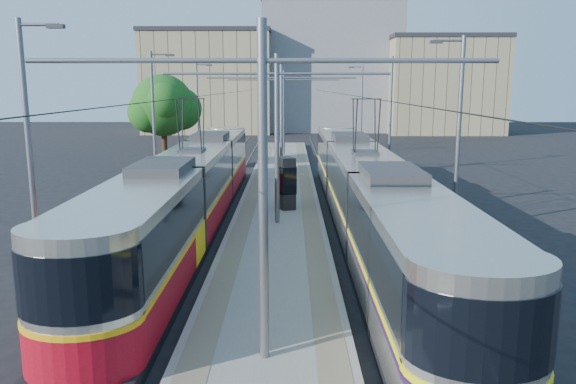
{
  "coord_description": "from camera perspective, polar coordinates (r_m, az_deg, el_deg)",
  "views": [
    {
      "loc": [
        0.55,
        -15.18,
        6.02
      ],
      "look_at": [
        0.46,
        8.11,
        1.6
      ],
      "focal_mm": 35.0,
      "sensor_mm": 36.0,
      "label": 1
    }
  ],
  "objects": [
    {
      "name": "track_arrow",
      "position": [
        14.21,
        -17.37,
        -14.83
      ],
      "size": [
        1.2,
        5.0,
        0.01
      ],
      "primitive_type": "cube",
      "color": "silver",
      "rests_on": "ground"
    },
    {
      "name": "tactile_strip_right",
      "position": [
        32.7,
        1.8,
        0.68
      ],
      "size": [
        0.7,
        50.0,
        0.01
      ],
      "primitive_type": "cube",
      "color": "gray",
      "rests_on": "platform"
    },
    {
      "name": "platform",
      "position": [
        32.72,
        -0.74,
        0.41
      ],
      "size": [
        4.0,
        50.0,
        0.3
      ],
      "primitive_type": "cube",
      "color": "gray",
      "rests_on": "ground"
    },
    {
      "name": "tram_right",
      "position": [
        23.32,
        7.74,
        0.36
      ],
      "size": [
        2.43,
        30.31,
        5.5
      ],
      "color": "black",
      "rests_on": "ground"
    },
    {
      "name": "building_left",
      "position": [
        75.92,
        -7.91,
        11.02
      ],
      "size": [
        16.32,
        12.24,
        13.0
      ],
      "color": "tan",
      "rests_on": "ground"
    },
    {
      "name": "catenary",
      "position": [
        29.38,
        -0.85,
        7.83
      ],
      "size": [
        9.2,
        70.0,
        7.0
      ],
      "color": "slate",
      "rests_on": "platform"
    },
    {
      "name": "shelter",
      "position": [
        26.38,
        -0.22,
        1.06
      ],
      "size": [
        1.02,
        1.27,
        2.44
      ],
      "rotation": [
        0.0,
        0.0,
        0.36
      ],
      "color": "black",
      "rests_on": "platform"
    },
    {
      "name": "tree",
      "position": [
        40.27,
        -12.14,
        8.49
      ],
      "size": [
        4.69,
        4.33,
        6.81
      ],
      "color": "#382314",
      "rests_on": "ground"
    },
    {
      "name": "street_lamps",
      "position": [
        36.23,
        -0.65,
        7.84
      ],
      "size": [
        15.18,
        38.22,
        8.0
      ],
      "color": "slate",
      "rests_on": "ground"
    },
    {
      "name": "tram_left",
      "position": [
        24.27,
        -9.62,
        0.36
      ],
      "size": [
        2.43,
        27.9,
        5.5
      ],
      "color": "black",
      "rests_on": "ground"
    },
    {
      "name": "building_right",
      "position": [
        75.72,
        15.37,
        10.43
      ],
      "size": [
        14.28,
        10.2,
        12.17
      ],
      "color": "tan",
      "rests_on": "ground"
    },
    {
      "name": "building_centre",
      "position": [
        79.41,
        4.26,
        12.53
      ],
      "size": [
        18.36,
        14.28,
        17.03
      ],
      "color": "gray",
      "rests_on": "ground"
    },
    {
      "name": "ground",
      "position": [
        16.34,
        -1.75,
        -10.88
      ],
      "size": [
        160.0,
        160.0,
        0.0
      ],
      "primitive_type": "plane",
      "color": "black",
      "rests_on": "ground"
    },
    {
      "name": "tactile_strip_left",
      "position": [
        32.75,
        -3.28,
        0.68
      ],
      "size": [
        0.7,
        50.0,
        0.01
      ],
      "primitive_type": "cube",
      "color": "gray",
      "rests_on": "platform"
    },
    {
      "name": "rails",
      "position": [
        32.74,
        -0.74,
        0.18
      ],
      "size": [
        8.71,
        70.0,
        0.03
      ],
      "color": "gray",
      "rests_on": "ground"
    }
  ]
}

